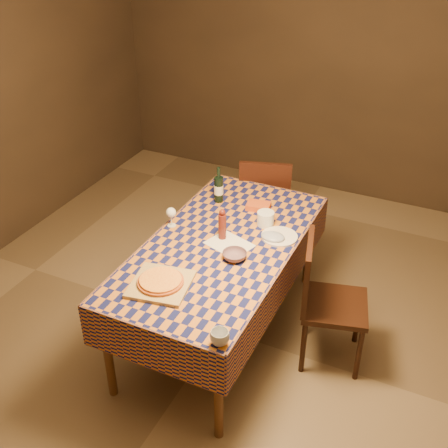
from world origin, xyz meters
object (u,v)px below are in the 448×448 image
(dining_table, at_px, (221,253))
(cutting_board, at_px, (161,284))
(wine_bottle, at_px, (219,189))
(chair_right, at_px, (323,295))
(bowl, at_px, (235,256))
(chair_far, at_px, (265,201))
(pizza, at_px, (161,281))
(white_plate, at_px, (279,237))

(dining_table, height_order, cutting_board, cutting_board)
(wine_bottle, distance_m, chair_right, 1.13)
(bowl, bearing_deg, chair_far, 101.99)
(pizza, relative_size, bowl, 1.91)
(pizza, height_order, bowl, same)
(dining_table, xyz_separation_m, chair_right, (0.71, 0.07, -0.17))
(pizza, height_order, chair_right, chair_right)
(white_plate, bearing_deg, cutting_board, -119.95)
(wine_bottle, bearing_deg, white_plate, -25.16)
(pizza, xyz_separation_m, chair_far, (0.03, 1.64, -0.28))
(dining_table, bearing_deg, wine_bottle, 117.04)
(chair_far, bearing_deg, white_plate, -62.99)
(bowl, bearing_deg, chair_right, 18.66)
(chair_right, bearing_deg, white_plate, 156.08)
(white_plate, relative_size, chair_right, 0.27)
(dining_table, distance_m, bowl, 0.22)
(cutting_board, xyz_separation_m, white_plate, (0.46, 0.80, -0.00))
(white_plate, height_order, chair_far, chair_far)
(white_plate, bearing_deg, chair_right, -23.92)
(bowl, height_order, chair_right, chair_right)
(pizza, height_order, wine_bottle, wine_bottle)
(wine_bottle, relative_size, chair_right, 0.30)
(bowl, relative_size, chair_far, 0.17)
(cutting_board, bearing_deg, bowl, 56.91)
(white_plate, xyz_separation_m, chair_far, (-0.43, 0.84, -0.25))
(wine_bottle, xyz_separation_m, white_plate, (0.59, -0.28, -0.10))
(pizza, relative_size, wine_bottle, 1.07)
(dining_table, height_order, wine_bottle, wine_bottle)
(cutting_board, distance_m, wine_bottle, 1.09)
(cutting_board, height_order, bowl, bowl)
(dining_table, height_order, bowl, bowl)
(dining_table, distance_m, chair_right, 0.73)
(dining_table, relative_size, bowl, 11.66)
(cutting_board, bearing_deg, white_plate, 60.05)
(chair_right, bearing_deg, dining_table, -174.17)
(bowl, height_order, chair_far, chair_far)
(cutting_board, bearing_deg, chair_far, 88.86)
(white_plate, bearing_deg, dining_table, -143.34)
(wine_bottle, bearing_deg, cutting_board, -83.04)
(cutting_board, distance_m, pizza, 0.02)
(wine_bottle, relative_size, chair_far, 0.30)
(bowl, relative_size, wine_bottle, 0.56)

